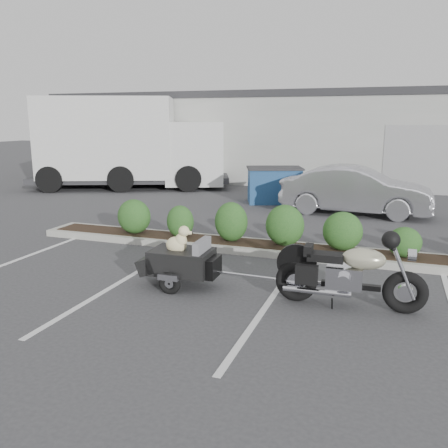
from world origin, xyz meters
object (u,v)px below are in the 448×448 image
(pet_trailer, at_px, (181,260))
(dumpster, at_px, (274,185))
(delivery_truck, at_px, (130,145))
(motorcycle, at_px, (349,275))
(sedan, at_px, (356,190))

(pet_trailer, xyz_separation_m, dumpster, (-0.49, 8.71, 0.16))
(dumpster, relative_size, delivery_truck, 0.26)
(motorcycle, distance_m, sedan, 7.55)
(motorcycle, bearing_deg, pet_trailer, 177.91)
(pet_trailer, relative_size, sedan, 0.41)
(motorcycle, bearing_deg, dumpster, 108.92)
(motorcycle, bearing_deg, sedan, 92.04)
(dumpster, bearing_deg, sedan, -43.67)
(pet_trailer, relative_size, delivery_truck, 0.21)
(pet_trailer, bearing_deg, sedan, 71.32)
(sedan, distance_m, delivery_truck, 9.75)
(motorcycle, xyz_separation_m, dumpster, (-3.28, 8.74, 0.10))
(pet_trailer, xyz_separation_m, sedan, (2.30, 7.51, 0.27))
(motorcycle, distance_m, dumpster, 9.33)
(motorcycle, distance_m, pet_trailer, 2.79)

